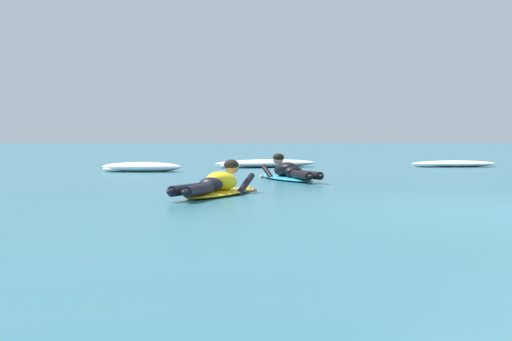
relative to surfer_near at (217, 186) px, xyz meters
The scene contains 6 objects.
ground_plane 8.19m from the surfer_near, 66.67° to the left, with size 120.00×120.00×0.00m, color #2D6B7A.
surfer_near is the anchor object (origin of this frame).
surfer_far 3.76m from the surfer_near, 66.89° to the left, with size 1.04×2.54×0.53m.
whitewater_front 7.14m from the surfer_near, 101.66° to the left, with size 1.92×0.94×0.22m.
whitewater_mid_left 11.10m from the surfer_near, 53.15° to the left, with size 2.29×0.79×0.17m.
whitewater_mid_right 9.27m from the surfer_near, 79.68° to the left, with size 2.94×1.69×0.21m.
Camera 1 is at (-3.68, -7.93, 0.85)m, focal length 52.60 mm.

